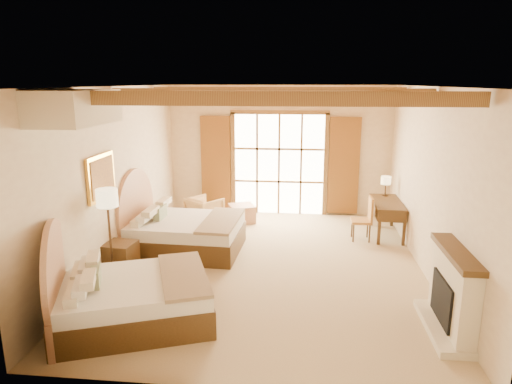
# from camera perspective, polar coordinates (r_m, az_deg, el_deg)

# --- Properties ---
(floor) EXTENTS (7.00, 7.00, 0.00)m
(floor) POSITION_cam_1_polar(r_m,az_deg,el_deg) (8.47, 1.50, -9.13)
(floor) COLOR tan
(floor) RESTS_ON ground
(wall_back) EXTENTS (5.50, 0.00, 5.50)m
(wall_back) POSITION_cam_1_polar(r_m,az_deg,el_deg) (11.43, 2.93, 5.18)
(wall_back) COLOR beige
(wall_back) RESTS_ON ground
(wall_left) EXTENTS (0.00, 7.00, 7.00)m
(wall_left) POSITION_cam_1_polar(r_m,az_deg,el_deg) (8.64, -16.94, 1.84)
(wall_left) COLOR beige
(wall_left) RESTS_ON ground
(wall_right) EXTENTS (0.00, 7.00, 7.00)m
(wall_right) POSITION_cam_1_polar(r_m,az_deg,el_deg) (8.26, 20.96, 0.99)
(wall_right) COLOR beige
(wall_right) RESTS_ON ground
(ceiling) EXTENTS (7.00, 7.00, 0.00)m
(ceiling) POSITION_cam_1_polar(r_m,az_deg,el_deg) (7.81, 1.65, 13.06)
(ceiling) COLOR #B56A39
(ceiling) RESTS_ON ground
(ceiling_beams) EXTENTS (5.39, 4.60, 0.18)m
(ceiling_beams) POSITION_cam_1_polar(r_m,az_deg,el_deg) (7.82, 1.64, 12.18)
(ceiling_beams) COLOR olive
(ceiling_beams) RESTS_ON ceiling
(french_doors) EXTENTS (3.95, 0.08, 2.60)m
(french_doors) POSITION_cam_1_polar(r_m,az_deg,el_deg) (11.43, 2.89, 3.40)
(french_doors) COLOR white
(french_doors) RESTS_ON ground
(fireplace) EXTENTS (0.46, 1.40, 1.16)m
(fireplace) POSITION_cam_1_polar(r_m,az_deg,el_deg) (6.73, 23.22, -11.85)
(fireplace) COLOR beige
(fireplace) RESTS_ON ground
(painting) EXTENTS (0.06, 0.95, 0.75)m
(painting) POSITION_cam_1_polar(r_m,az_deg,el_deg) (7.92, -18.77, 1.78)
(painting) COLOR gold
(painting) RESTS_ON wall_left
(canopy_valance) EXTENTS (0.70, 1.40, 0.45)m
(canopy_valance) POSITION_cam_1_polar(r_m,az_deg,el_deg) (6.53, -21.68, 9.81)
(canopy_valance) COLOR #F7E9C5
(canopy_valance) RESTS_ON ceiling
(bed_near) EXTENTS (2.57, 2.17, 1.35)m
(bed_near) POSITION_cam_1_polar(r_m,az_deg,el_deg) (6.74, -16.29, -12.14)
(bed_near) COLOR #4E3218
(bed_near) RESTS_ON floor
(bed_far) EXTENTS (2.22, 1.71, 1.42)m
(bed_far) POSITION_cam_1_polar(r_m,az_deg,el_deg) (9.17, -9.78, -4.68)
(bed_far) COLOR #4E3218
(bed_far) RESTS_ON floor
(nightstand) EXTENTS (0.54, 0.54, 0.59)m
(nightstand) POSITION_cam_1_polar(r_m,az_deg,el_deg) (8.30, -16.55, -8.04)
(nightstand) COLOR #4E3218
(nightstand) RESTS_ON floor
(floor_lamp) EXTENTS (0.34, 0.34, 1.62)m
(floor_lamp) POSITION_cam_1_polar(r_m,az_deg,el_deg) (7.66, -18.07, -1.43)
(floor_lamp) COLOR #3C2918
(floor_lamp) RESTS_ON floor
(armchair) EXTENTS (0.98, 0.98, 0.65)m
(armchair) POSITION_cam_1_polar(r_m,az_deg,el_deg) (10.79, -6.45, -2.34)
(armchair) COLOR tan
(armchair) RESTS_ON floor
(ottoman) EXTENTS (0.73, 0.73, 0.41)m
(ottoman) POSITION_cam_1_polar(r_m,az_deg,el_deg) (10.94, -1.79, -2.68)
(ottoman) COLOR tan
(ottoman) RESTS_ON floor
(desk) EXTENTS (0.61, 1.40, 0.75)m
(desk) POSITION_cam_1_polar(r_m,az_deg,el_deg) (10.36, 15.98, -3.02)
(desk) COLOR #4E3218
(desk) RESTS_ON floor
(desk_chair) EXTENTS (0.42, 0.42, 0.94)m
(desk_chair) POSITION_cam_1_polar(r_m,az_deg,el_deg) (9.93, 13.10, -4.23)
(desk_chair) COLOR #A06933
(desk_chair) RESTS_ON floor
(desk_lamp) EXTENTS (0.22, 0.22, 0.45)m
(desk_lamp) POSITION_cam_1_polar(r_m,az_deg,el_deg) (10.70, 15.93, 1.32)
(desk_lamp) COLOR #3C2918
(desk_lamp) RESTS_ON desk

